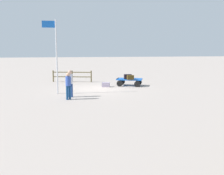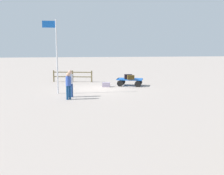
# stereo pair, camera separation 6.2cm
# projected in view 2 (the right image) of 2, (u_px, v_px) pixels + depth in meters

# --- Properties ---
(ground_plane) EXTENTS (120.00, 120.00, 0.00)m
(ground_plane) POSITION_uv_depth(u_px,v_px,m) (98.00, 89.00, 21.05)
(ground_plane) COLOR #AE9E93
(luggage_cart) EXTENTS (2.33, 1.85, 0.60)m
(luggage_cart) POSITION_uv_depth(u_px,v_px,m) (130.00, 80.00, 22.69)
(luggage_cart) COLOR blue
(luggage_cart) RESTS_ON ground
(suitcase_grey) EXTENTS (0.64, 0.38, 0.39)m
(suitcase_grey) POSITION_uv_depth(u_px,v_px,m) (128.00, 77.00, 22.38)
(suitcase_grey) COLOR black
(suitcase_grey) RESTS_ON luggage_cart
(suitcase_dark) EXTENTS (0.55, 0.32, 0.35)m
(suitcase_dark) POSITION_uv_depth(u_px,v_px,m) (131.00, 77.00, 22.00)
(suitcase_dark) COLOR #473615
(suitcase_dark) RESTS_ON luggage_cart
(suitcase_maroon) EXTENTS (0.69, 0.50, 0.36)m
(suitcase_maroon) POSITION_uv_depth(u_px,v_px,m) (106.00, 85.00, 22.09)
(suitcase_maroon) COLOR gray
(suitcase_maroon) RESTS_ON ground
(worker_lead) EXTENTS (0.46, 0.46, 1.69)m
(worker_lead) POSITION_uv_depth(u_px,v_px,m) (68.00, 84.00, 16.79)
(worker_lead) COLOR navy
(worker_lead) RESTS_ON ground
(worker_trailing) EXTENTS (0.43, 0.43, 1.77)m
(worker_trailing) POSITION_uv_depth(u_px,v_px,m) (70.00, 81.00, 17.60)
(worker_trailing) COLOR navy
(worker_trailing) RESTS_ON ground
(flagpole) EXTENTS (0.96, 0.10, 5.07)m
(flagpole) POSITION_uv_depth(u_px,v_px,m) (55.00, 51.00, 18.52)
(flagpole) COLOR silver
(flagpole) RESTS_ON ground
(wooden_fence) EXTENTS (3.59, 0.86, 1.06)m
(wooden_fence) POSITION_uv_depth(u_px,v_px,m) (73.00, 75.00, 25.07)
(wooden_fence) COLOR brown
(wooden_fence) RESTS_ON ground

